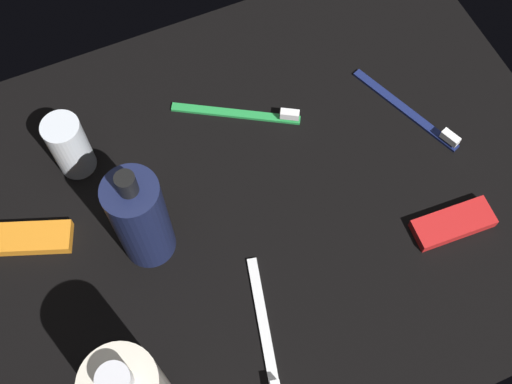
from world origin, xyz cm
name	(u,v)px	position (x,y,z in cm)	size (l,w,h in cm)	color
ground_plane	(256,204)	(0.00, 0.00, -0.60)	(84.00, 64.00, 1.20)	black
lotion_bottle	(141,220)	(14.52, 0.18, 7.88)	(6.46, 6.46, 18.19)	#171E42
deodorant_stick	(70,146)	(19.52, -14.65, 4.78)	(4.84, 4.84, 9.55)	silver
toothbrush_white	(266,338)	(6.05, 16.88, 0.61)	(5.41, 17.78, 2.10)	white
toothbrush_navy	(412,113)	(-25.07, -3.64, 0.61)	(7.71, 17.19, 2.10)	navy
toothbrush_green	(244,113)	(-3.75, -12.90, 0.61)	(16.08, 10.24, 2.10)	green
snack_bar_red	(453,224)	(-21.58, 13.05, 0.75)	(10.40, 4.00, 1.50)	red
snack_bar_orange	(30,238)	(28.16, -6.44, 0.75)	(10.40, 4.00, 1.50)	orange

